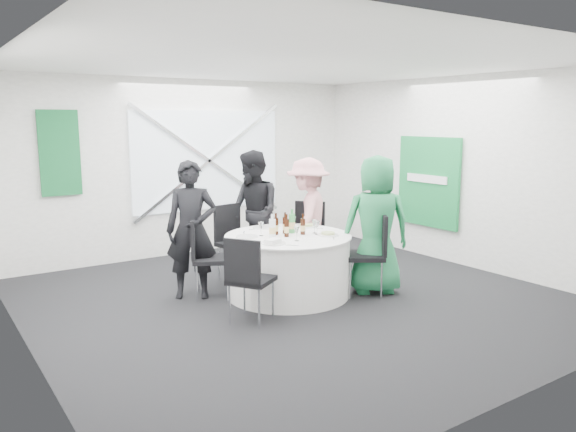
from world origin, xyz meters
TOP-DOWN VIEW (x-y plane):
  - floor at (0.00, 0.00)m, footprint 6.00×6.00m
  - ceiling at (0.00, 0.00)m, footprint 6.00×6.00m
  - wall_back at (0.00, 3.00)m, footprint 6.00×0.00m
  - wall_front at (0.00, -3.00)m, footprint 6.00×0.00m
  - wall_left at (-3.00, 0.00)m, footprint 0.00×6.00m
  - wall_right at (3.00, 0.00)m, footprint 0.00×6.00m
  - window_panel at (0.30, 2.96)m, footprint 2.60×0.03m
  - window_brace_a at (0.30, 2.92)m, footprint 2.63×0.05m
  - window_brace_b at (0.30, 2.92)m, footprint 2.63×0.05m
  - green_banner at (-2.00, 2.95)m, footprint 0.55×0.04m
  - green_sign at (2.94, 0.60)m, footprint 0.05×1.20m
  - banquet_table at (0.00, 0.20)m, footprint 1.56×1.56m
  - chair_back at (-0.20, 1.22)m, footprint 0.55×0.56m
  - chair_back_left at (-0.89, 0.70)m, footprint 0.61×0.61m
  - chair_back_right at (0.85, 0.93)m, footprint 0.65×0.64m
  - chair_front_right at (0.86, -0.39)m, footprint 0.65×0.65m
  - chair_front_left at (-0.93, -0.40)m, footprint 0.60×0.60m
  - person_man_back_left at (-1.01, 0.79)m, footprint 0.74×0.66m
  - person_man_back at (0.13, 1.26)m, footprint 0.57×0.90m
  - person_woman_pink at (0.78, 0.85)m, footprint 1.13×1.06m
  - person_woman_green at (0.97, -0.33)m, footprint 1.01×0.90m
  - plate_back at (-0.01, 0.77)m, footprint 0.27×0.27m
  - plate_back_left at (-0.48, 0.39)m, footprint 0.26×0.26m
  - plate_back_right at (0.51, 0.52)m, footprint 0.28×0.28m
  - plate_front_right at (0.40, -0.08)m, footprint 0.26×0.26m
  - plate_front_left at (-0.41, -0.09)m, footprint 0.28×0.28m
  - napkin at (-0.44, -0.13)m, footprint 0.20×0.16m
  - beer_bottle_a at (-0.11, 0.31)m, footprint 0.06×0.06m
  - beer_bottle_b at (0.03, 0.31)m, footprint 0.06×0.06m
  - beer_bottle_c at (0.18, 0.13)m, footprint 0.06×0.06m
  - beer_bottle_d at (-0.06, 0.14)m, footprint 0.06×0.06m
  - green_water_bottle at (0.12, 0.29)m, footprint 0.08×0.08m
  - clear_water_bottle at (-0.24, 0.18)m, footprint 0.08×0.08m
  - wine_glass_a at (-0.29, 0.36)m, footprint 0.07×0.07m
  - wine_glass_b at (0.25, 0.45)m, footprint 0.07×0.07m
  - wine_glass_c at (0.32, 0.04)m, footprint 0.07×0.07m
  - wine_glass_d at (0.35, 0.12)m, footprint 0.07×0.07m
  - wine_glass_e at (-0.10, -0.12)m, footprint 0.07×0.07m
  - fork_a at (-0.37, 0.64)m, footprint 0.09×0.13m
  - knife_a at (-0.56, 0.35)m, footprint 0.09×0.13m
  - fork_b at (0.56, 0.33)m, footprint 0.09×0.14m
  - knife_b at (0.42, 0.59)m, footprint 0.08×0.14m
  - fork_c at (0.35, -0.26)m, footprint 0.10×0.13m
  - knife_c at (0.51, -0.06)m, footprint 0.11×0.12m
  - fork_d at (-0.51, -0.07)m, footprint 0.12×0.12m
  - knife_d at (-0.28, -0.30)m, footprint 0.11×0.12m
  - fork_e at (0.18, 0.75)m, footprint 0.15×0.02m
  - knife_e at (-0.15, 0.75)m, footprint 0.15×0.02m

SIDE VIEW (x-z plane):
  - floor at x=0.00m, z-range 0.00..0.00m
  - banquet_table at x=0.00m, z-range 0.00..0.76m
  - chair_front_left at x=-0.93m, z-range 0.08..1.03m
  - chair_back_left at x=-0.89m, z-range 0.09..1.07m
  - chair_back_right at x=0.85m, z-range 0.09..1.10m
  - chair_back at x=-0.20m, z-range 0.09..1.11m
  - chair_front_right at x=0.86m, z-range 0.09..1.12m
  - fork_a at x=-0.37m, z-range 0.76..0.77m
  - knife_a at x=-0.56m, z-range 0.76..0.77m
  - fork_b at x=0.56m, z-range 0.76..0.77m
  - knife_b at x=0.42m, z-range 0.76..0.77m
  - fork_c at x=0.35m, z-range 0.76..0.77m
  - knife_c at x=0.51m, z-range 0.76..0.77m
  - fork_d at x=-0.51m, z-range 0.76..0.77m
  - knife_d at x=-0.28m, z-range 0.76..0.77m
  - fork_e at x=0.18m, z-range 0.76..0.77m
  - knife_e at x=-0.15m, z-range 0.76..0.77m
  - plate_back at x=-0.01m, z-range 0.76..0.77m
  - plate_back_left at x=-0.48m, z-range 0.76..0.77m
  - plate_front_left at x=-0.41m, z-range 0.76..0.77m
  - plate_back_right at x=0.51m, z-range 0.76..0.80m
  - plate_front_right at x=0.40m, z-range 0.76..0.80m
  - napkin at x=-0.44m, z-range 0.78..0.82m
  - person_woman_pink at x=0.78m, z-range 0.00..1.64m
  - person_man_back_left at x=-1.01m, z-range 0.00..1.69m
  - beer_bottle_c at x=0.18m, z-range 0.73..0.99m
  - beer_bottle_b at x=0.03m, z-range 0.73..1.00m
  - beer_bottle_a at x=-0.11m, z-range 0.73..1.00m
  - beer_bottle_d at x=-0.06m, z-range 0.73..1.01m
  - person_woman_green at x=0.97m, z-range 0.00..1.74m
  - clear_water_bottle at x=-0.24m, z-range 0.73..1.02m
  - person_man_back at x=0.13m, z-range 0.00..1.75m
  - green_water_bottle at x=0.12m, z-range 0.73..1.03m
  - wine_glass_a at x=-0.29m, z-range 0.80..0.97m
  - wine_glass_b at x=0.25m, z-range 0.80..0.97m
  - wine_glass_c at x=0.32m, z-range 0.80..0.97m
  - wine_glass_d at x=0.35m, z-range 0.80..0.97m
  - wine_glass_e at x=-0.10m, z-range 0.80..0.97m
  - green_sign at x=2.94m, z-range 0.50..1.90m
  - wall_back at x=0.00m, z-range -1.60..4.40m
  - wall_front at x=0.00m, z-range -1.60..4.40m
  - wall_left at x=-3.00m, z-range -1.60..4.40m
  - wall_right at x=3.00m, z-range -1.60..4.40m
  - window_panel at x=0.30m, z-range 0.70..2.30m
  - window_brace_a at x=0.30m, z-range 0.58..2.42m
  - window_brace_b at x=0.30m, z-range 0.58..2.42m
  - green_banner at x=-2.00m, z-range 1.10..2.30m
  - ceiling at x=0.00m, z-range 2.80..2.80m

